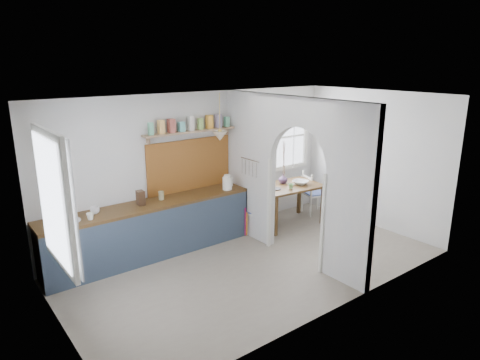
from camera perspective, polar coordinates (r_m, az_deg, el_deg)
floor at (r=6.90m, az=2.03°, el=-11.17°), size 5.80×3.20×0.01m
ceiling at (r=6.18m, az=2.26°, el=10.88°), size 5.80×3.20×0.01m
walls at (r=6.42m, az=2.14°, el=-0.76°), size 5.81×3.21×2.60m
partition at (r=6.87m, az=6.35°, el=1.56°), size 0.12×3.20×2.60m
kitchen_window at (r=5.07m, az=-23.73°, el=-2.50°), size 0.10×1.16×1.50m
nook_window at (r=8.65m, az=4.79°, el=5.54°), size 1.76×0.10×1.30m
counter at (r=7.19m, az=-11.83°, el=-6.38°), size 3.50×0.60×0.90m
sink at (r=6.61m, az=-22.14°, el=-5.22°), size 0.40×0.40×0.02m
backsplash at (r=7.54m, az=-6.72°, el=2.03°), size 1.65×0.03×0.90m
shelf at (r=7.34m, az=-6.54°, el=6.90°), size 1.75×0.20×0.21m
pendant_lamp at (r=7.27m, az=-2.70°, el=5.88°), size 0.26×0.26×0.16m
utensil_rail at (r=7.43m, az=1.36°, el=2.72°), size 0.02×0.50×0.02m
dining_table at (r=8.43m, az=6.45°, el=-3.27°), size 1.33×0.96×0.79m
chair_left at (r=7.93m, az=1.67°, el=-4.01°), size 0.52×0.52×0.89m
chair_right at (r=9.05m, az=9.92°, el=-1.68°), size 0.52×0.52×0.90m
kettle at (r=7.57m, az=-1.72°, el=-0.28°), size 0.27×0.24×0.27m
mug_a at (r=6.53m, az=-19.34°, el=-4.60°), size 0.14×0.14×0.10m
mug_b at (r=6.76m, az=-18.77°, el=-3.84°), size 0.14×0.14×0.11m
knife_block at (r=6.95m, az=-13.11°, el=-2.34°), size 0.11×0.15×0.23m
jar at (r=7.14m, az=-10.45°, el=-2.05°), size 0.11×0.11×0.14m
towel_magenta at (r=7.83m, az=0.67°, el=-5.59°), size 0.02×0.03×0.54m
towel_orange at (r=7.80m, az=0.90°, el=-5.86°), size 0.02×0.03×0.45m
bowl at (r=8.40m, az=8.07°, el=-0.32°), size 0.39×0.39×0.07m
table_cup at (r=8.08m, az=6.79°, el=-0.83°), size 0.12×0.12×0.09m
plate at (r=8.03m, az=4.77°, el=-1.18°), size 0.25×0.25×0.02m
vase at (r=8.41m, az=5.76°, el=0.18°), size 0.24×0.24×0.19m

